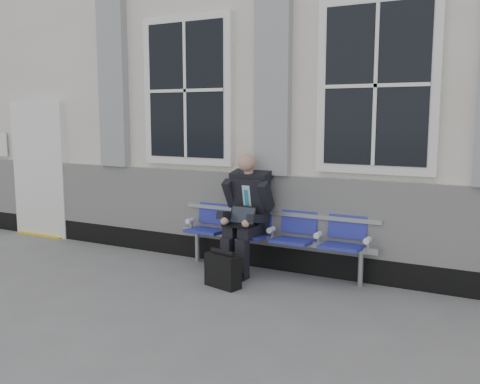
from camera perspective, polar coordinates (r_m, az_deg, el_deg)
The scene contains 5 objects.
ground at distance 5.26m, azimuth 5.72°, elevation -13.35°, with size 70.00×70.00×0.00m, color slate.
station_building at distance 8.22m, azimuth 15.30°, elevation 9.94°, with size 14.40×4.40×4.49m.
bench at distance 6.58m, azimuth 3.61°, elevation -3.90°, with size 2.60×0.47×0.91m.
businessman at distance 6.54m, azimuth 0.72°, elevation -1.84°, with size 0.60×0.81×1.47m.
briefcase at distance 6.09m, azimuth -1.85°, elevation -8.30°, with size 0.45×0.28×0.43m.
Camera 1 is at (1.86, -4.53, 1.92)m, focal length 40.00 mm.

